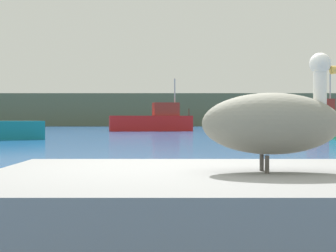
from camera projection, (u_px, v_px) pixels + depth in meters
The scene contains 5 objects.
hillside_backdrop at pixel (166, 111), 83.69m from camera, with size 140.00×16.50×5.32m, color #5B664C.
pier_dock at pixel (269, 224), 3.27m from camera, with size 3.94×2.15×0.73m, color gray.
pelican at pixel (271, 122), 3.26m from camera, with size 1.27×0.49×0.83m.
fishing_boat_orange at pixel (315, 119), 44.85m from camera, with size 5.72×3.33×5.66m.
fishing_boat_red at pixel (151, 121), 44.37m from camera, with size 7.98×3.47×4.99m.
Camera 1 is at (-0.01, -3.81, 1.09)m, focal length 50.23 mm.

